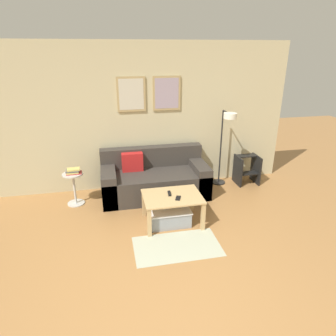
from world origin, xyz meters
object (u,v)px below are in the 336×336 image
at_px(floor_lamp, 226,135).
at_px(step_stool, 247,169).
at_px(couch, 154,179).
at_px(book_stack, 73,171).
at_px(side_table, 74,186).
at_px(coffee_table, 172,201).
at_px(cell_phone, 178,198).
at_px(remote_control, 169,193).
at_px(storage_bin, 169,217).

height_order(floor_lamp, step_stool, floor_lamp).
relative_size(couch, book_stack, 7.36).
bearing_deg(side_table, coffee_table, -31.83).
distance_m(cell_phone, step_stool, 2.02).
bearing_deg(step_stool, side_table, -176.54).
height_order(couch, book_stack, couch).
relative_size(coffee_table, side_table, 1.55).
bearing_deg(remote_control, step_stool, 37.25).
relative_size(couch, cell_phone, 12.94).
distance_m(floor_lamp, step_stool, 0.89).
bearing_deg(cell_phone, remote_control, 142.30).
xyz_separation_m(storage_bin, remote_control, (0.03, 0.10, 0.33)).
xyz_separation_m(floor_lamp, book_stack, (-2.62, -0.10, -0.42)).
distance_m(couch, floor_lamp, 1.48).
bearing_deg(floor_lamp, remote_control, -142.39).
relative_size(side_table, book_stack, 2.21).
bearing_deg(couch, coffee_table, -83.85).
bearing_deg(coffee_table, couch, 96.15).
xyz_separation_m(side_table, remote_control, (1.42, -0.83, 0.13)).
distance_m(coffee_table, remote_control, 0.12).
distance_m(floor_lamp, book_stack, 2.66).
xyz_separation_m(book_stack, cell_phone, (1.49, -0.99, -0.14)).
bearing_deg(storage_bin, book_stack, 145.70).
bearing_deg(side_table, storage_bin, -33.97).
height_order(coffee_table, storage_bin, coffee_table).
bearing_deg(cell_phone, coffee_table, 145.49).
distance_m(couch, remote_control, 0.93).
xyz_separation_m(coffee_table, floor_lamp, (1.19, 1.00, 0.65)).
xyz_separation_m(couch, cell_phone, (0.17, -1.07, 0.16)).
bearing_deg(cell_phone, step_stool, 57.47).
bearing_deg(side_table, couch, 3.45).
bearing_deg(step_stool, floor_lamp, -170.49).
relative_size(side_table, cell_phone, 3.88).
distance_m(couch, book_stack, 1.36).
bearing_deg(side_table, step_stool, 3.46).
bearing_deg(remote_control, cell_phone, -52.71).
height_order(floor_lamp, side_table, floor_lamp).
distance_m(couch, step_stool, 1.80).
relative_size(coffee_table, step_stool, 1.55).
height_order(couch, remote_control, couch).
bearing_deg(coffee_table, side_table, 148.17).
relative_size(coffee_table, storage_bin, 1.36).
bearing_deg(cell_phone, floor_lamp, 65.86).
xyz_separation_m(coffee_table, cell_phone, (0.06, -0.09, 0.09)).
distance_m(side_table, cell_phone, 1.81).
relative_size(remote_control, cell_phone, 1.07).
distance_m(couch, storage_bin, 1.03).
height_order(side_table, step_stool, side_table).
xyz_separation_m(storage_bin, floor_lamp, (1.24, 1.04, 0.89)).
distance_m(couch, cell_phone, 1.10).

